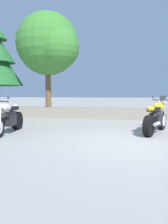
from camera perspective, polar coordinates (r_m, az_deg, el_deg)
name	(u,v)px	position (r m, az deg, el deg)	size (l,w,h in m)	color
ground_plane	(128,142)	(5.52, 12.06, -8.08)	(120.00, 120.00, 0.00)	gray
stone_wall	(127,114)	(10.22, 11.62, -0.47)	(36.00, 0.80, 0.55)	gray
motorcycle_silver_near_left	(8,118)	(6.87, -20.26, -1.59)	(0.70, 2.06, 1.18)	black
motorcycle_yellow_centre	(156,118)	(6.98, 19.28, -1.46)	(1.07, 1.95, 1.18)	black
leafy_tree_mid_left	(50,45)	(10.88, -9.40, 17.71)	(3.23, 3.08, 4.70)	brown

